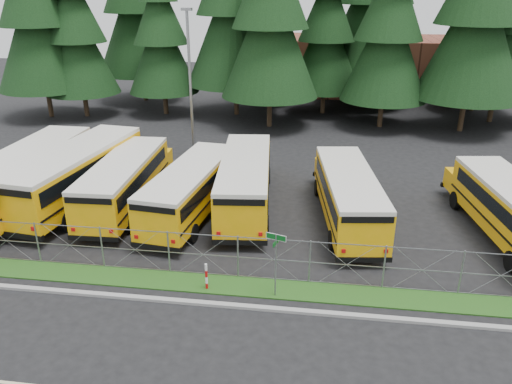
# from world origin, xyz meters

# --- Properties ---
(ground) EXTENTS (120.00, 120.00, 0.00)m
(ground) POSITION_xyz_m (0.00, 0.00, 0.00)
(ground) COLOR black
(ground) RESTS_ON ground
(curb) EXTENTS (50.00, 0.25, 0.12)m
(curb) POSITION_xyz_m (0.00, -3.10, 0.06)
(curb) COLOR gray
(curb) RESTS_ON ground
(grass_verge) EXTENTS (50.00, 1.40, 0.06)m
(grass_verge) POSITION_xyz_m (0.00, -1.70, 0.03)
(grass_verge) COLOR #1B4714
(grass_verge) RESTS_ON ground
(chainlink_fence) EXTENTS (44.00, 0.10, 2.00)m
(chainlink_fence) POSITION_xyz_m (0.00, -1.00, 1.00)
(chainlink_fence) COLOR gray
(chainlink_fence) RESTS_ON ground
(brick_building) EXTENTS (22.00, 10.00, 6.00)m
(brick_building) POSITION_xyz_m (6.00, 40.00, 3.00)
(brick_building) COLOR brown
(brick_building) RESTS_ON ground
(bus_0) EXTENTS (3.01, 12.20, 3.19)m
(bus_0) POSITION_xyz_m (-13.81, 5.31, 1.60)
(bus_0) COLOR #E2A307
(bus_0) RESTS_ON ground
(bus_1) EXTENTS (4.34, 12.48, 3.20)m
(bus_1) POSITION_xyz_m (-11.17, 5.79, 1.60)
(bus_1) COLOR #E2A307
(bus_1) RESTS_ON ground
(bus_2) EXTENTS (2.94, 10.84, 2.82)m
(bus_2) POSITION_xyz_m (-8.36, 5.49, 1.41)
(bus_2) COLOR #E2A307
(bus_2) RESTS_ON ground
(bus_3) EXTENTS (3.68, 10.78, 2.77)m
(bus_3) POSITION_xyz_m (-4.46, 4.98, 1.39)
(bus_3) COLOR #E2A307
(bus_3) RESTS_ON ground
(bus_4) EXTENTS (3.79, 11.46, 2.95)m
(bus_4) POSITION_xyz_m (-1.81, 6.22, 1.48)
(bus_4) COLOR #E2A307
(bus_4) RESTS_ON ground
(bus_6) EXTENTS (3.89, 10.91, 2.80)m
(bus_6) POSITION_xyz_m (3.68, 5.20, 1.40)
(bus_6) COLOR #E2A307
(bus_6) RESTS_ON ground
(bus_east) EXTENTS (4.01, 11.07, 2.84)m
(bus_east) POSITION_xyz_m (11.35, 4.33, 1.42)
(bus_east) COLOR #E2A307
(bus_east) RESTS_ON ground
(street_sign) EXTENTS (0.80, 0.53, 2.81)m
(street_sign) POSITION_xyz_m (0.70, -2.16, 2.03)
(street_sign) COLOR gray
(street_sign) RESTS_ON ground
(striped_bollard) EXTENTS (0.11, 0.11, 1.20)m
(striped_bollard) POSITION_xyz_m (-2.12, -2.06, 0.60)
(striped_bollard) COLOR #B20C0C
(striped_bollard) RESTS_ON ground
(light_standard) EXTENTS (0.70, 0.35, 10.14)m
(light_standard) POSITION_xyz_m (-6.90, 14.39, 5.50)
(light_standard) COLOR gray
(light_standard) RESTS_ON ground
(conifer_0) EXTENTS (8.12, 8.12, 17.95)m
(conifer_0) POSITION_xyz_m (-23.15, 24.06, 8.97)
(conifer_0) COLOR black
(conifer_0) RESTS_ON ground
(conifer_1) EXTENTS (6.73, 6.73, 14.88)m
(conifer_1) POSITION_xyz_m (-19.92, 24.72, 7.44)
(conifer_1) COLOR black
(conifer_1) RESTS_ON ground
(conifer_2) EXTENTS (6.48, 6.48, 14.33)m
(conifer_2) POSITION_xyz_m (-12.78, 26.57, 7.17)
(conifer_2) COLOR black
(conifer_2) RESTS_ON ground
(conifer_3) EXTENTS (9.01, 9.01, 19.92)m
(conifer_3) POSITION_xyz_m (-6.03, 27.31, 9.96)
(conifer_3) COLOR black
(conifer_3) RESTS_ON ground
(conifer_4) EXTENTS (8.22, 8.22, 18.17)m
(conifer_4) POSITION_xyz_m (-2.44, 23.45, 9.08)
(conifer_4) COLOR black
(conifer_4) RESTS_ON ground
(conifer_5) EXTENTS (6.71, 6.71, 14.85)m
(conifer_5) POSITION_xyz_m (2.11, 28.99, 7.42)
(conifer_5) COLOR black
(conifer_5) RESTS_ON ground
(conifer_6) EXTENTS (7.30, 7.30, 16.14)m
(conifer_6) POSITION_xyz_m (7.14, 24.66, 8.07)
(conifer_6) COLOR black
(conifer_6) RESTS_ON ground
(conifer_7) EXTENTS (8.62, 8.62, 19.06)m
(conifer_7) POSITION_xyz_m (13.78, 24.18, 9.53)
(conifer_7) COLOR black
(conifer_7) RESTS_ON ground
(conifer_8) EXTENTS (7.80, 7.80, 17.26)m
(conifer_8) POSITION_xyz_m (17.15, 27.70, 8.63)
(conifer_8) COLOR black
(conifer_8) RESTS_ON ground
(conifer_10) EXTENTS (8.90, 8.90, 19.67)m
(conifer_10) POSITION_xyz_m (-16.74, 32.04, 9.84)
(conifer_10) COLOR black
(conifer_10) RESTS_ON ground
(conifer_11) EXTENTS (6.38, 6.38, 14.11)m
(conifer_11) POSITION_xyz_m (-4.15, 32.30, 7.06)
(conifer_11) COLOR black
(conifer_11) RESTS_ON ground
(conifer_13) EXTENTS (7.77, 7.77, 17.18)m
(conifer_13) POSITION_xyz_m (16.62, 31.91, 8.59)
(conifer_13) COLOR black
(conifer_13) RESTS_ON ground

